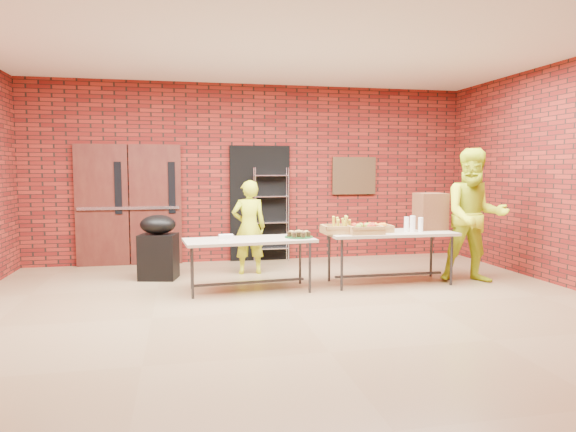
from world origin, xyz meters
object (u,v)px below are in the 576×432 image
at_px(table_left, 249,243).
at_px(volunteer_man, 475,216).
at_px(table_right, 390,236).
at_px(covered_grill, 158,247).
at_px(volunteer_woman, 249,227).
at_px(coffee_dispenser, 430,211).
at_px(wire_rack, 271,215).

height_order(table_left, volunteer_man, volunteer_man).
distance_m(table_left, table_right, 2.07).
xyz_separation_m(table_right, covered_grill, (-3.32, 1.00, -0.21)).
bearing_deg(volunteer_man, covered_grill, -178.05).
relative_size(table_left, volunteer_woman, 1.21).
height_order(coffee_dispenser, volunteer_woman, volunteer_woman).
distance_m(coffee_dispenser, covered_grill, 4.16).
bearing_deg(wire_rack, covered_grill, -149.69).
bearing_deg(table_right, coffee_dispenser, 11.64).
xyz_separation_m(table_left, volunteer_woman, (0.14, 1.17, 0.09)).
distance_m(table_right, volunteer_woman, 2.22).
relative_size(coffee_dispenser, covered_grill, 0.56).
bearing_deg(coffee_dispenser, volunteer_woman, 159.66).
distance_m(covered_grill, volunteer_man, 4.75).
height_order(wire_rack, volunteer_woman, wire_rack).
relative_size(table_right, volunteer_man, 0.94).
distance_m(wire_rack, table_left, 2.34).
bearing_deg(volunteer_woman, volunteer_man, 157.52).
bearing_deg(volunteer_woman, coffee_dispenser, 159.35).
bearing_deg(volunteer_man, wire_rack, 154.47).
bearing_deg(volunteer_woman, table_right, 149.45).
height_order(table_right, volunteer_woman, volunteer_woman).
relative_size(table_right, covered_grill, 1.89).
xyz_separation_m(table_right, volunteer_woman, (-1.92, 1.12, 0.05)).
bearing_deg(table_right, wire_rack, 122.32).
height_order(table_left, covered_grill, covered_grill).
bearing_deg(wire_rack, table_right, -58.61).
bearing_deg(wire_rack, volunteer_man, -42.70).
relative_size(wire_rack, volunteer_woman, 1.14).
height_order(table_left, coffee_dispenser, coffee_dispenser).
xyz_separation_m(wire_rack, volunteer_woman, (-0.54, -1.06, -0.10)).
distance_m(wire_rack, volunteer_woman, 1.19).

